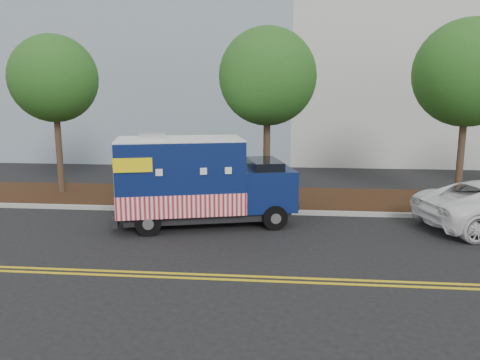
# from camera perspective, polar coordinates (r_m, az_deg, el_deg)

# --- Properties ---
(ground) EXTENTS (120.00, 120.00, 0.00)m
(ground) POSITION_cam_1_polar(r_m,az_deg,el_deg) (15.65, -0.82, -5.35)
(ground) COLOR black
(ground) RESTS_ON ground
(curb) EXTENTS (120.00, 0.18, 0.15)m
(curb) POSITION_cam_1_polar(r_m,az_deg,el_deg) (16.97, -0.30, -3.80)
(curb) COLOR #9E9E99
(curb) RESTS_ON ground
(mulch_strip) EXTENTS (120.00, 4.00, 0.15)m
(mulch_strip) POSITION_cam_1_polar(r_m,az_deg,el_deg) (19.00, 0.34, -2.21)
(mulch_strip) COLOR black
(mulch_strip) RESTS_ON ground
(centerline_near) EXTENTS (120.00, 0.10, 0.01)m
(centerline_near) POSITION_cam_1_polar(r_m,az_deg,el_deg) (11.48, -3.32, -11.47)
(centerline_near) COLOR gold
(centerline_near) RESTS_ON ground
(centerline_far) EXTENTS (120.00, 0.10, 0.01)m
(centerline_far) POSITION_cam_1_polar(r_m,az_deg,el_deg) (11.25, -3.52, -11.95)
(centerline_far) COLOR gold
(centerline_far) RESTS_ON ground
(tree_a) EXTENTS (3.54, 3.54, 6.62)m
(tree_a) POSITION_cam_1_polar(r_m,az_deg,el_deg) (20.85, -21.74, 11.37)
(tree_a) COLOR #38281C
(tree_a) RESTS_ON ground
(tree_b) EXTENTS (3.60, 3.60, 6.68)m
(tree_b) POSITION_cam_1_polar(r_m,az_deg,el_deg) (17.57, 3.37, 12.44)
(tree_b) COLOR #38281C
(tree_b) RESTS_ON ground
(tree_c) EXTENTS (3.95, 3.95, 6.98)m
(tree_c) POSITION_cam_1_polar(r_m,az_deg,el_deg) (19.45, 26.03, 11.61)
(tree_c) COLOR #38281C
(tree_c) RESTS_ON ground
(sign_post) EXTENTS (0.06, 0.06, 2.40)m
(sign_post) POSITION_cam_1_polar(r_m,az_deg,el_deg) (18.11, -14.72, 0.42)
(sign_post) COLOR #473828
(sign_post) RESTS_ON ground
(food_truck) EXTENTS (6.16, 3.51, 3.07)m
(food_truck) POSITION_cam_1_polar(r_m,az_deg,el_deg) (15.29, -5.34, -0.41)
(food_truck) COLOR black
(food_truck) RESTS_ON ground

